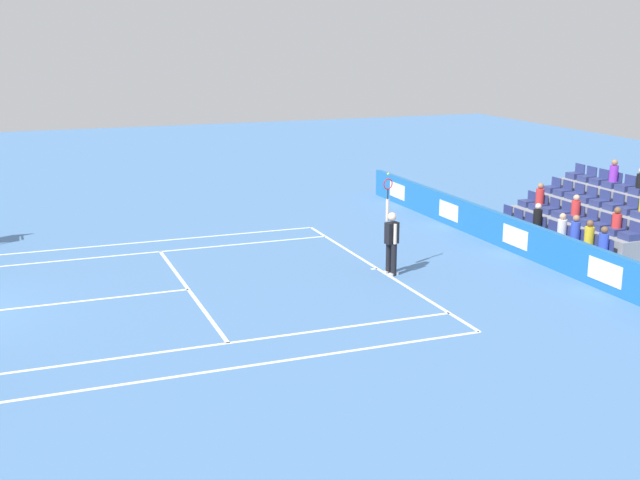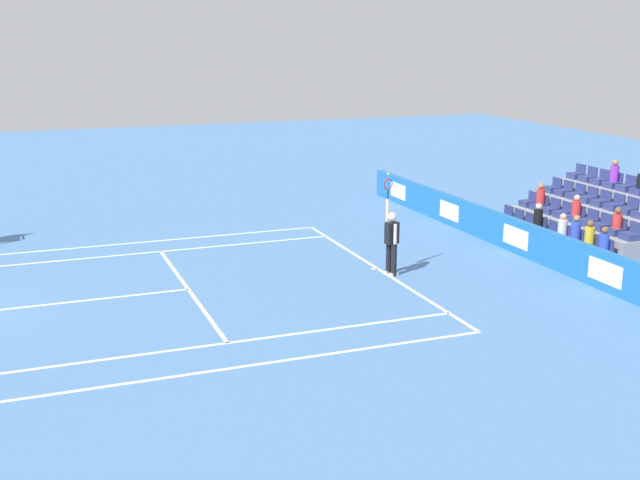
# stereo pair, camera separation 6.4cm
# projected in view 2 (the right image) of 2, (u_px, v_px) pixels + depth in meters

# --- Properties ---
(line_baseline) EXTENTS (10.97, 0.10, 0.01)m
(line_baseline) POSITION_uv_depth(u_px,v_px,m) (377.00, 268.00, 23.25)
(line_baseline) COLOR white
(line_baseline) RESTS_ON ground
(line_service) EXTENTS (8.23, 0.10, 0.01)m
(line_service) POSITION_uv_depth(u_px,v_px,m) (188.00, 289.00, 21.36)
(line_service) COLOR white
(line_service) RESTS_ON ground
(line_centre_service) EXTENTS (0.10, 6.40, 0.01)m
(line_centre_service) POSITION_uv_depth(u_px,v_px,m) (62.00, 303.00, 20.26)
(line_centre_service) COLOR white
(line_centre_service) RESTS_ON ground
(line_singles_sideline_left) EXTENTS (0.10, 11.89, 0.01)m
(line_singles_sideline_left) POSITION_uv_depth(u_px,v_px,m) (146.00, 253.00, 24.93)
(line_singles_sideline_left) COLOR white
(line_singles_sideline_left) RESTS_ON ground
(line_singles_sideline_right) EXTENTS (0.10, 11.89, 0.01)m
(line_singles_sideline_right) POSITION_uv_depth(u_px,v_px,m) (207.00, 346.00, 17.48)
(line_singles_sideline_right) COLOR white
(line_singles_sideline_right) RESTS_ON ground
(line_doubles_sideline_left) EXTENTS (0.10, 11.89, 0.01)m
(line_doubles_sideline_left) POSITION_uv_depth(u_px,v_px,m) (139.00, 242.00, 26.18)
(line_doubles_sideline_left) COLOR white
(line_doubles_sideline_left) RESTS_ON ground
(line_doubles_sideline_right) EXTENTS (0.10, 11.89, 0.01)m
(line_doubles_sideline_right) POSITION_uv_depth(u_px,v_px,m) (223.00, 369.00, 16.24)
(line_doubles_sideline_right) COLOR white
(line_doubles_sideline_right) RESTS_ON ground
(line_centre_mark) EXTENTS (0.10, 0.20, 0.01)m
(line_centre_mark) POSITION_uv_depth(u_px,v_px,m) (374.00, 269.00, 23.22)
(line_centre_mark) COLOR white
(line_centre_mark) RESTS_ON ground
(sponsor_barrier) EXTENTS (20.27, 0.22, 1.05)m
(sponsor_barrier) POSITION_uv_depth(u_px,v_px,m) (519.00, 237.00, 24.76)
(sponsor_barrier) COLOR #1E66AD
(sponsor_barrier) RESTS_ON ground
(tennis_player) EXTENTS (0.53, 0.40, 2.85)m
(tennis_player) POSITION_uv_depth(u_px,v_px,m) (391.00, 240.00, 22.44)
(tennis_player) COLOR black
(tennis_player) RESTS_ON ground
(stadium_stand) EXTENTS (5.58, 3.80, 2.60)m
(stadium_stand) POSITION_uv_depth(u_px,v_px,m) (597.00, 224.00, 25.71)
(stadium_stand) COLOR gray
(stadium_stand) RESTS_ON ground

